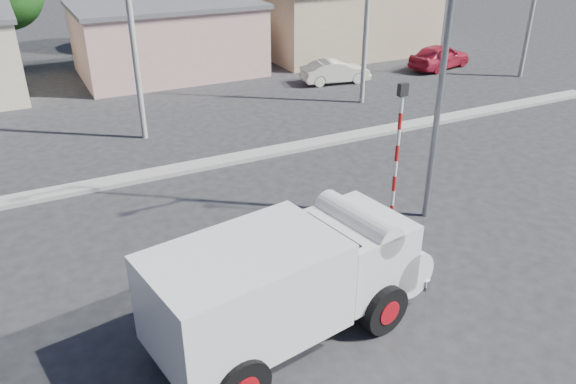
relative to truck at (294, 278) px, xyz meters
name	(u,v)px	position (x,y,z in m)	size (l,w,h in m)	color
ground_plane	(327,269)	(1.94, 1.85, -1.50)	(120.00, 120.00, 0.00)	#262629
median	(222,161)	(1.94, 9.85, -1.42)	(40.00, 0.80, 0.16)	#99968E
truck	(294,278)	(0.00, 0.00, 0.00)	(6.86, 3.49, 2.71)	black
bicycle	(359,251)	(2.78, 1.60, -1.00)	(0.67, 1.92, 1.01)	black
cyclist	(360,242)	(2.78, 1.60, -0.72)	(0.57, 0.38, 1.57)	white
car_cream	(335,72)	(11.59, 17.54, -0.87)	(1.34, 3.84, 1.27)	white
car_red	(440,56)	(18.91, 17.45, -0.76)	(1.75, 4.35, 1.48)	#B61F34
traffic_pole	(398,142)	(5.14, 3.35, 1.09)	(0.28, 0.18, 4.36)	red
streetlight	(440,61)	(6.08, 3.05, 3.46)	(2.34, 0.22, 9.00)	slate
building_row	(152,38)	(3.04, 23.85, 0.63)	(37.80, 7.30, 4.44)	beige
utility_poles	(255,30)	(5.19, 13.85, 2.57)	(35.40, 0.24, 8.00)	#99968E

